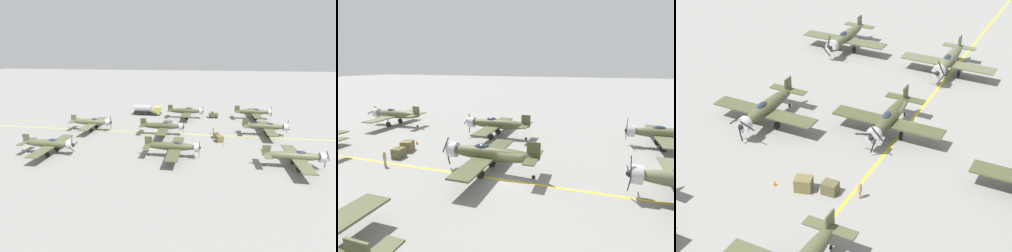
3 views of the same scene
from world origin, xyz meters
The scene contains 16 objects.
ground_plane centered at (0.00, 0.00, 0.00)m, with size 400.00×400.00×0.00m, color gray.
taxiway_stripe centered at (0.00, 0.00, 0.00)m, with size 0.30×160.00×0.01m, color yellow.
airplane_far_center centered at (-1.63, 25.05, 2.01)m, with size 12.00×9.98×3.75m.
airplane_mid_left centered at (-14.80, 6.27, 2.01)m, with size 12.00×9.98×3.77m.
airplane_mid_center centered at (1.14, 2.33, 2.01)m, with size 12.00×9.98×3.65m.
airplane_near_center centered at (0.23, -14.89, 2.01)m, with size 12.00×9.98×3.65m.
airplane_far_left centered at (-16.22, 24.75, 2.01)m, with size 12.00×9.98×3.78m.
airplane_far_right centered at (15.30, 26.11, 2.01)m, with size 12.00×9.98×3.65m.
airplane_mid_right centered at (13.74, 6.29, 2.01)m, with size 12.00×9.98×3.65m.
airplane_near_right centered at (15.53, -16.20, 2.01)m, with size 12.00×9.98×3.76m.
fuel_tanker centered at (-17.07, -5.32, 1.51)m, with size 2.67×8.00×2.98m.
tow_tractor centered at (-16.19, 13.82, 0.79)m, with size 1.57×2.60×1.79m.
ground_crew_walking centered at (-0.86, 13.58, 0.92)m, with size 0.37×0.37×1.69m.
supply_crate_by_tanker centered at (4.19, 14.73, 0.65)m, with size 1.55×1.29×1.29m, color brown.
supply_crate_mid_lane centered at (1.84, 14.08, 0.57)m, with size 1.37×1.14×1.14m, color brown.
traffic_cone centered at (6.91, 15.36, 0.28)m, with size 0.36×0.36×0.55m, color orange.
Camera 1 is at (56.66, 11.66, 18.22)m, focal length 28.00 mm.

